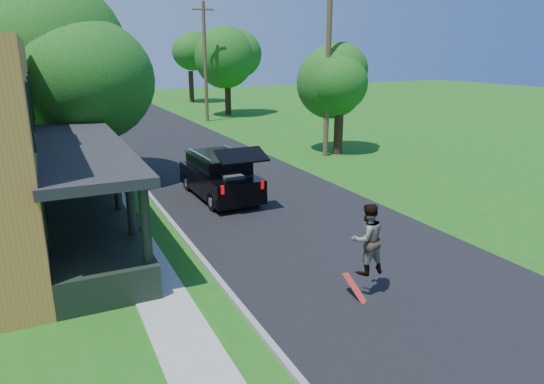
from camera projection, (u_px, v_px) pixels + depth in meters
name	position (u px, v px, depth m)	size (l,w,h in m)	color
ground	(374.00, 273.00, 13.32)	(140.00, 140.00, 0.00)	#1D6113
street	(181.00, 147.00, 30.66)	(8.00, 120.00, 0.02)	black
curb	(115.00, 153.00, 28.99)	(0.15, 120.00, 0.12)	gray
sidewalk	(87.00, 155.00, 28.35)	(1.30, 120.00, 0.03)	gray
black_suv	(220.00, 176.00, 19.93)	(2.11, 5.24, 2.42)	black
skateboarder	(367.00, 239.00, 11.68)	(0.88, 0.70, 1.78)	black
skateboard	(355.00, 289.00, 11.91)	(0.35, 0.81, 0.61)	#B71A0F
tree_left_mid	(77.00, 59.00, 21.48)	(7.51, 7.70, 8.76)	black
tree_right_near	(340.00, 73.00, 27.44)	(5.56, 5.17, 6.95)	black
tree_right_mid	(226.00, 54.00, 44.98)	(5.96, 6.05, 8.41)	black
tree_right_far	(189.00, 53.00, 56.31)	(5.80, 5.45, 8.25)	black
utility_pole_near	(329.00, 48.00, 26.55)	(1.83, 0.35, 11.73)	#453220
utility_pole_far	(205.00, 61.00, 40.67)	(1.75, 0.54, 9.79)	#453220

